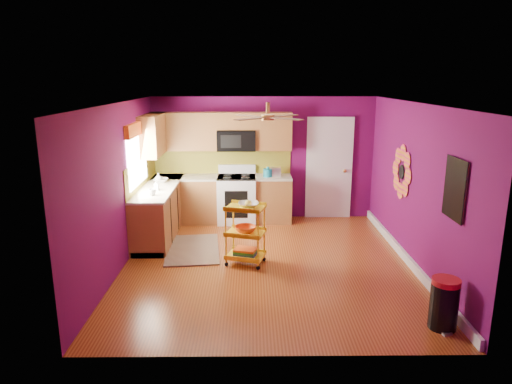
{
  "coord_description": "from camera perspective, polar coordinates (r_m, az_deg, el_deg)",
  "views": [
    {
      "loc": [
        -0.25,
        -6.75,
        2.86
      ],
      "look_at": [
        -0.18,
        0.4,
        1.06
      ],
      "focal_mm": 32.0,
      "sensor_mm": 36.0,
      "label": 1
    }
  ],
  "objects": [
    {
      "name": "counter_dish",
      "position": [
        8.82,
        -11.8,
        1.44
      ],
      "size": [
        0.27,
        0.27,
        0.07
      ],
      "primitive_type": "imported",
      "color": "white",
      "rests_on": "lower_cabinets"
    },
    {
      "name": "ground",
      "position": [
        7.34,
        1.43,
        -8.86
      ],
      "size": [
        5.0,
        5.0,
        0.0
      ],
      "primitive_type": "plane",
      "color": "maroon",
      "rests_on": "ground"
    },
    {
      "name": "upper_cabinetry",
      "position": [
        9.04,
        -6.93,
        7.26
      ],
      "size": [
        2.8,
        2.3,
        1.26
      ],
      "color": "brown",
      "rests_on": "ground"
    },
    {
      "name": "trash_can",
      "position": [
        5.88,
        22.44,
        -12.78
      ],
      "size": [
        0.41,
        0.41,
        0.62
      ],
      "color": "black",
      "rests_on": "ground"
    },
    {
      "name": "electric_range",
      "position": [
        9.24,
        -2.42,
        -0.82
      ],
      "size": [
        0.76,
        0.66,
        1.13
      ],
      "color": "white",
      "rests_on": "ground"
    },
    {
      "name": "rolling_cart",
      "position": [
        7.12,
        -1.28,
        -4.94
      ],
      "size": [
        0.67,
        0.57,
        1.05
      ],
      "color": "yellow",
      "rests_on": "ground"
    },
    {
      "name": "counter_cup",
      "position": [
        7.86,
        -12.85,
        -0.02
      ],
      "size": [
        0.13,
        0.13,
        0.1
      ],
      "primitive_type": "imported",
      "color": "white",
      "rests_on": "lower_cabinets"
    },
    {
      "name": "soap_bottle_b",
      "position": [
        8.81,
        -12.1,
        1.77
      ],
      "size": [
        0.14,
        0.14,
        0.17
      ],
      "primitive_type": "imported",
      "color": "white",
      "rests_on": "lower_cabinets"
    },
    {
      "name": "teal_kettle",
      "position": [
        9.09,
        1.48,
        2.44
      ],
      "size": [
        0.18,
        0.18,
        0.21
      ],
      "color": "#12788E",
      "rests_on": "lower_cabinets"
    },
    {
      "name": "lower_cabinets",
      "position": [
        8.97,
        -7.58,
        -1.72
      ],
      "size": [
        2.81,
        2.31,
        0.94
      ],
      "color": "brown",
      "rests_on": "ground"
    },
    {
      "name": "left_window",
      "position": [
        8.12,
        -14.67,
        5.69
      ],
      "size": [
        0.08,
        1.35,
        1.08
      ],
      "color": "white",
      "rests_on": "ground"
    },
    {
      "name": "soap_bottle_a",
      "position": [
        8.19,
        -12.35,
        0.84
      ],
      "size": [
        0.08,
        0.08,
        0.18
      ],
      "primitive_type": "imported",
      "color": "#EA3F72",
      "rests_on": "lower_cabinets"
    },
    {
      "name": "shag_rug",
      "position": [
        7.93,
        -7.91,
        -7.09
      ],
      "size": [
        1.01,
        1.51,
        0.02
      ],
      "primitive_type": "cube",
      "rotation": [
        0.0,
        0.0,
        0.1
      ],
      "color": "black",
      "rests_on": "ground"
    },
    {
      "name": "toaster",
      "position": [
        9.15,
        2.42,
        2.54
      ],
      "size": [
        0.22,
        0.15,
        0.18
      ],
      "primitive_type": "cube",
      "color": "beige",
      "rests_on": "lower_cabinets"
    },
    {
      "name": "room_envelope",
      "position": [
        6.87,
        1.74,
        3.79
      ],
      "size": [
        4.54,
        5.04,
        2.52
      ],
      "color": "#5D0A4B",
      "rests_on": "ground"
    },
    {
      "name": "right_wall_art",
      "position": [
        7.02,
        20.12,
        1.58
      ],
      "size": [
        0.04,
        2.74,
        1.04
      ],
      "color": "black",
      "rests_on": "ground"
    },
    {
      "name": "ceiling_fan",
      "position": [
        6.98,
        1.49,
        9.41
      ],
      "size": [
        1.01,
        1.01,
        0.26
      ],
      "color": "#BF8C3F",
      "rests_on": "ground"
    },
    {
      "name": "panel_door",
      "position": [
        9.53,
        9.11,
        2.82
      ],
      "size": [
        0.95,
        0.11,
        2.15
      ],
      "color": "white",
      "rests_on": "ground"
    }
  ]
}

